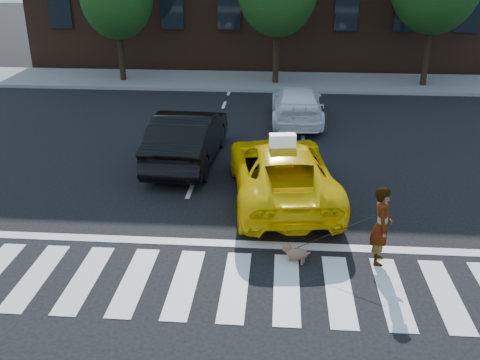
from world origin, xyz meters
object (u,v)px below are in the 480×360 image
object	(u,v)px
taxi	(281,171)
white_suv	(297,105)
dog	(295,253)
black_sedan	(188,137)
woman	(381,226)

from	to	relation	value
taxi	white_suv	world-z (taller)	taxi
taxi	dog	bearing A→B (deg)	87.92
taxi	white_suv	xyz separation A→B (m)	(0.54, 6.90, -0.08)
black_sedan	white_suv	xyz separation A→B (m)	(3.40, 4.50, -0.14)
woman	dog	distance (m)	1.85
woman	white_suv	bearing A→B (deg)	16.08
white_suv	dog	world-z (taller)	white_suv
taxi	dog	size ratio (longest dim) A/B	8.90
woman	dog	xyz separation A→B (m)	(-1.73, -0.13, -0.64)
taxi	black_sedan	bearing A→B (deg)	-47.81
taxi	woman	size ratio (longest dim) A/B	3.17
woman	black_sedan	bearing A→B (deg)	49.53
white_suv	woman	size ratio (longest dim) A/B	2.70
white_suv	taxi	bearing A→B (deg)	84.52
black_sedan	woman	bearing A→B (deg)	134.82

